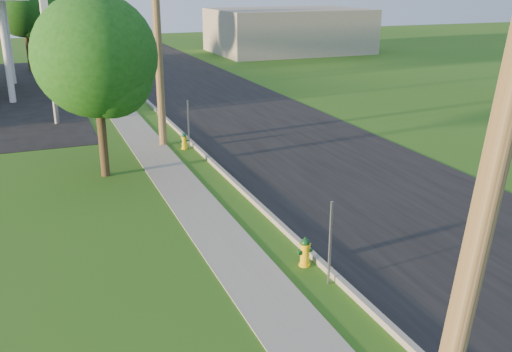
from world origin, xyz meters
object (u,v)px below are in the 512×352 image
Objects in this scene: utility_pole_near at (500,137)px; tree_lot at (24,7)px; utility_pole_mid at (157,22)px; hydrant_mid at (184,141)px; hydrant_far at (136,93)px; price_pylon at (44,6)px; utility_pole_far at (99,7)px; tree_verge at (99,61)px; hydrant_near at (305,252)px.

tree_lot is (-4.62, 41.91, -0.10)m from utility_pole_near.
utility_pole_mid is at bearing 90.00° from utility_pole_near.
tree_lot is 25.79m from hydrant_mid.
price_pylon is at bearing -133.62° from hydrant_far.
hydrant_far is at bearing -68.16° from tree_lot.
utility_pole_mid reaches higher than hydrant_far.
utility_pole_far is 7.50m from tree_lot.
tree_verge is (-2.68, -21.26, -0.81)m from utility_pole_far.
hydrant_far is (5.41, -13.49, -4.37)m from tree_lot.
tree_verge is 8.36× the size of hydrant_near.
tree_verge is at bearing -145.40° from hydrant_mid.
utility_pole_mid is at bearing -54.66° from price_pylon.
utility_pole_mid is 11.42m from hydrant_far.
tree_lot reaches higher than price_pylon.
utility_pole_far is at bearing -51.96° from tree_lot.
hydrant_far is at bearing 89.32° from hydrant_mid.
utility_pole_near is 36.00m from utility_pole_far.
utility_pole_near is 1.30× the size of tree_lot.
utility_pole_mid is at bearing 124.06° from hydrant_mid.
price_pylon is 18.62m from hydrant_near.
tree_lot is 15.18m from hydrant_far.
utility_pole_near is at bearing -91.58° from hydrant_far.
hydrant_mid is 11.38m from hydrant_far.
utility_pole_mid is 1.03× the size of utility_pole_far.
tree_lot is (-4.62, 23.91, -0.25)m from utility_pole_mid.
utility_pole_mid is 14.58× the size of hydrant_far.
hydrant_far is (4.68, 4.92, -5.10)m from price_pylon.
utility_pole_far is 21.44m from tree_verge.
utility_pole_far is 1.39× the size of price_pylon.
utility_pole_mid is 14.35× the size of hydrant_mid.
hydrant_mid is (-0.10, 10.84, -0.03)m from hydrant_near.
hydrant_near is 1.09× the size of hydrant_mid.
tree_lot is 36.37m from hydrant_near.
utility_pole_near reaches higher than tree_lot.
utility_pole_mid is at bearing 93.61° from hydrant_near.
tree_lot is 9.84× the size of hydrant_near.
utility_pole_mid is at bearing 50.56° from tree_verge.
utility_pole_mid is 24.35m from tree_lot.
tree_lot is (-4.62, 5.91, -0.10)m from utility_pole_far.
tree_verge is 5.46m from hydrant_mid.
utility_pole_near is 28.78m from hydrant_far.
utility_pole_far is 1.30× the size of tree_lot.
utility_pole_far is 30.14m from hydrant_near.
hydrant_near is at bearing -86.39° from utility_pole_mid.
utility_pole_mid is at bearing -94.31° from hydrant_far.
utility_pole_mid is at bearing -90.00° from utility_pole_far.
hydrant_near is 22.22m from hydrant_far.
utility_pole_near is 42.16m from tree_lot.
tree_verge reaches higher than hydrant_mid.
utility_pole_near is 17.63m from hydrant_mid.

